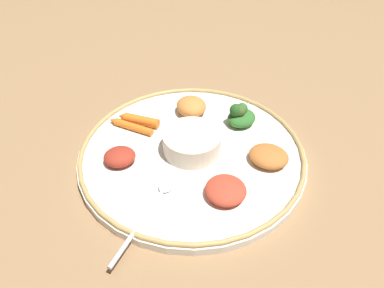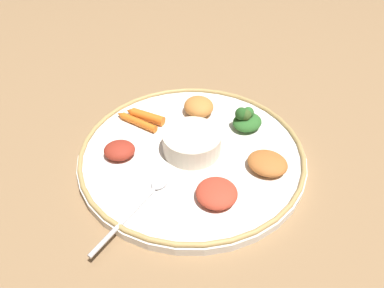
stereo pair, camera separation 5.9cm
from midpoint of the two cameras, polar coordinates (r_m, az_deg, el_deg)
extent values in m
plane|color=olive|center=(0.62, -2.75, -2.23)|extent=(2.40, 2.40, 0.00)
cylinder|color=white|center=(0.61, -2.78, -1.71)|extent=(0.40, 0.40, 0.02)
torus|color=tan|center=(0.61, -2.81, -0.98)|extent=(0.39, 0.39, 0.01)
cylinder|color=beige|center=(0.60, -2.86, 0.14)|extent=(0.10, 0.10, 0.04)
cylinder|color=brown|center=(0.59, -2.91, 1.30)|extent=(0.09, 0.09, 0.01)
ellipsoid|color=silver|center=(0.55, -7.35, -6.88)|extent=(0.04, 0.04, 0.01)
cylinder|color=silver|center=(0.51, -12.39, -13.44)|extent=(0.12, 0.08, 0.01)
ellipsoid|color=#2D6628|center=(0.66, 5.65, 4.20)|extent=(0.06, 0.06, 0.03)
sphere|color=#23511E|center=(0.65, 4.68, 5.50)|extent=(0.02, 0.02, 0.02)
sphere|color=#385623|center=(0.65, 5.34, 5.39)|extent=(0.02, 0.02, 0.02)
sphere|color=#2D6628|center=(0.65, 5.74, 5.79)|extent=(0.02, 0.02, 0.02)
cylinder|color=orange|center=(0.67, -10.88, 3.74)|extent=(0.06, 0.07, 0.02)
cone|color=orange|center=(0.69, -13.99, 4.37)|extent=(0.02, 0.02, 0.02)
cylinder|color=orange|center=(0.66, -12.22, 2.66)|extent=(0.05, 0.08, 0.01)
cone|color=orange|center=(0.69, -15.47, 3.67)|extent=(0.02, 0.02, 0.01)
ellipsoid|color=maroon|center=(0.60, -14.72, -2.17)|extent=(0.07, 0.07, 0.03)
ellipsoid|color=#C67A38|center=(0.69, -2.62, 6.18)|extent=(0.07, 0.07, 0.03)
ellipsoid|color=#B2662D|center=(0.59, 9.78, -2.11)|extent=(0.09, 0.09, 0.02)
ellipsoid|color=#B73D28|center=(0.53, 2.37, -7.78)|extent=(0.08, 0.08, 0.02)
camera|label=1|loc=(0.03, -92.85, -2.49)|focal=32.21mm
camera|label=2|loc=(0.03, 87.15, 2.49)|focal=32.21mm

